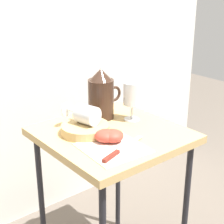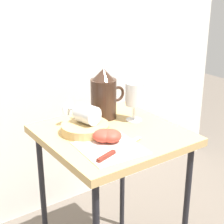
% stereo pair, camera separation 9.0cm
% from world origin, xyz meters
% --- Properties ---
extents(curtain_drape, '(2.40, 0.03, 2.14)m').
position_xyz_m(curtain_drape, '(0.00, 0.60, 1.07)').
color(curtain_drape, silver).
rests_on(curtain_drape, ground_plane).
extents(table, '(0.51, 0.51, 0.67)m').
position_xyz_m(table, '(0.00, 0.00, 0.60)').
color(table, tan).
rests_on(table, ground_plane).
extents(linen_napkin, '(0.22, 0.23, 0.00)m').
position_xyz_m(linen_napkin, '(-0.09, -0.11, 0.67)').
color(linen_napkin, silver).
rests_on(linen_napkin, table).
extents(basket_tray, '(0.18, 0.18, 0.03)m').
position_xyz_m(basket_tray, '(-0.09, 0.05, 0.69)').
color(basket_tray, tan).
rests_on(basket_tray, table).
extents(pitcher, '(0.16, 0.11, 0.21)m').
position_xyz_m(pitcher, '(0.06, 0.14, 0.76)').
color(pitcher, '#382319').
rests_on(pitcher, table).
extents(wine_glass_upright, '(0.07, 0.07, 0.16)m').
position_xyz_m(wine_glass_upright, '(0.14, 0.04, 0.78)').
color(wine_glass_upright, silver).
rests_on(wine_glass_upright, table).
extents(wine_glass_tipped_near, '(0.10, 0.16, 0.07)m').
position_xyz_m(wine_glass_tipped_near, '(-0.08, 0.06, 0.74)').
color(wine_glass_tipped_near, silver).
rests_on(wine_glass_tipped_near, basket_tray).
extents(apple_half_left, '(0.08, 0.08, 0.04)m').
position_xyz_m(apple_half_left, '(-0.08, -0.06, 0.70)').
color(apple_half_left, '#CC3D2D').
rests_on(apple_half_left, linen_napkin).
extents(apple_half_right, '(0.08, 0.08, 0.04)m').
position_xyz_m(apple_half_right, '(-0.06, -0.08, 0.70)').
color(apple_half_right, '#CC3D2D').
rests_on(apple_half_right, linen_napkin).
extents(knife, '(0.23, 0.09, 0.01)m').
position_xyz_m(knife, '(-0.10, -0.16, 0.68)').
color(knife, silver).
rests_on(knife, linen_napkin).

